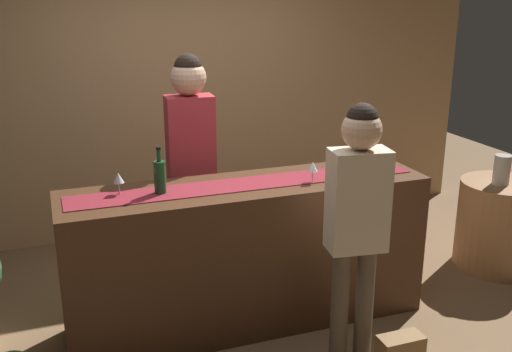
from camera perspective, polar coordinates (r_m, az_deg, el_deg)
name	(u,v)px	position (r m, az deg, el deg)	size (l,w,h in m)	color
ground_plane	(248,319)	(4.32, -0.81, -13.63)	(10.00, 10.00, 0.00)	brown
back_wall	(179,79)	(5.58, -7.38, 9.28)	(6.00, 0.12, 2.90)	tan
bar_counter	(247,254)	(4.08, -0.84, -7.55)	(2.45, 0.60, 1.01)	#472B19
counter_runner_cloth	(247,184)	(3.89, -0.87, -0.75)	(2.32, 0.28, 0.01)	maroon
wine_bottle_green	(160,176)	(3.73, -9.23, -0.03)	(0.07, 0.07, 0.30)	#194723
wine_bottle_clear	(370,156)	(4.22, 10.91, 1.93)	(0.07, 0.07, 0.30)	#B2C6C1
wine_glass_near_customer	(118,179)	(3.76, -13.09, -0.24)	(0.07, 0.07, 0.14)	silver
wine_glass_mid_counter	(313,167)	(3.92, 5.47, 0.86)	(0.07, 0.07, 0.14)	silver
wine_glass_far_end	(337,157)	(4.18, 7.77, 1.85)	(0.07, 0.07, 0.14)	silver
bartender	(191,147)	(4.33, -6.30, 2.76)	(0.35, 0.25, 1.81)	#26262B
customer_sipping	(357,211)	(3.49, 9.72, -3.31)	(0.36, 0.25, 1.64)	brown
round_side_table	(499,225)	(5.33, 22.31, -4.36)	(0.68, 0.68, 0.74)	#996B42
vase_on_side_table	(502,170)	(5.11, 22.58, 0.55)	(0.13, 0.13, 0.24)	#B7B2A8
handbag	(400,352)	(3.88, 13.69, -16.15)	(0.28, 0.14, 0.22)	olive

